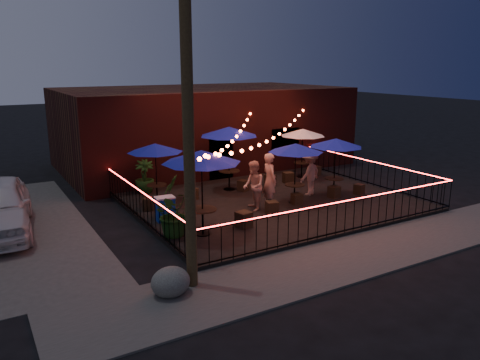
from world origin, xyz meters
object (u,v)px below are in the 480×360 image
at_px(cafe_table_2, 296,149).
at_px(cafe_table_5, 303,133).
at_px(cafe_table_3, 229,132).
at_px(utility_pole, 188,120).
at_px(cafe_table_0, 201,158).
at_px(cafe_table_1, 155,149).
at_px(cafe_table_4, 336,144).
at_px(boulder, 171,282).
at_px(cooler, 165,209).

height_order(cafe_table_2, cafe_table_5, cafe_table_2).
bearing_deg(cafe_table_3, utility_pole, -125.17).
relative_size(cafe_table_0, cafe_table_1, 1.18).
xyz_separation_m(cafe_table_1, cafe_table_2, (4.43, -2.58, -0.00)).
distance_m(cafe_table_1, cafe_table_2, 5.13).
xyz_separation_m(utility_pole, cafe_table_5, (8.75, 7.09, -1.83)).
height_order(cafe_table_4, boulder, cafe_table_4).
relative_size(cafe_table_1, boulder, 2.76).
height_order(cafe_table_5, cooler, cafe_table_5).
relative_size(cafe_table_4, boulder, 2.98).
xyz_separation_m(cafe_table_0, cafe_table_5, (7.15, 4.39, -0.35)).
distance_m(cafe_table_0, cafe_table_3, 5.26).
distance_m(utility_pole, cafe_table_4, 9.07).
distance_m(cafe_table_5, cooler, 8.26).
relative_size(cafe_table_2, cafe_table_4, 0.91).
height_order(cafe_table_1, cafe_table_2, cafe_table_1).
distance_m(utility_pole, cafe_table_0, 3.47).
bearing_deg(utility_pole, cafe_table_0, 59.37).
distance_m(cafe_table_0, cooler, 2.69).
distance_m(cafe_table_1, boulder, 7.37).
bearing_deg(cafe_table_1, cafe_table_2, -30.24).
distance_m(cafe_table_0, boulder, 4.25).
bearing_deg(cooler, cafe_table_4, 0.81).
height_order(cafe_table_2, cooler, cafe_table_2).
bearing_deg(boulder, utility_pole, 16.70).
bearing_deg(cafe_table_4, boulder, -153.99).
distance_m(cafe_table_5, boulder, 12.02).
xyz_separation_m(cooler, boulder, (-1.72, -4.66, -0.21)).
height_order(cafe_table_3, cooler, cafe_table_3).
xyz_separation_m(cafe_table_4, cafe_table_5, (0.81, 3.10, -0.05)).
height_order(cafe_table_2, cafe_table_3, cafe_table_3).
relative_size(cafe_table_4, cafe_table_5, 1.18).
distance_m(cafe_table_2, cooler, 5.22).
bearing_deg(cafe_table_4, cafe_table_0, -168.48).
xyz_separation_m(utility_pole, cafe_table_2, (6.03, 4.00, -1.81)).
xyz_separation_m(cafe_table_5, boulder, (-9.38, -7.28, -1.82)).
height_order(utility_pole, cafe_table_3, utility_pole).
xyz_separation_m(cafe_table_5, cooler, (-7.66, -2.62, -1.61)).
distance_m(cafe_table_4, boulder, 9.72).
xyz_separation_m(cafe_table_2, cafe_table_3, (-1.20, 2.85, 0.33)).
distance_m(cooler, boulder, 4.97).
bearing_deg(cafe_table_5, cafe_table_4, -104.63).
distance_m(cafe_table_1, cafe_table_5, 7.17).
bearing_deg(cafe_table_1, cafe_table_5, 4.08).
relative_size(utility_pole, cafe_table_4, 2.96).
xyz_separation_m(cafe_table_1, cafe_table_3, (3.23, 0.27, 0.33)).
height_order(cafe_table_0, boulder, cafe_table_0).
relative_size(cafe_table_0, boulder, 3.27).
bearing_deg(cafe_table_1, utility_pole, -103.66).
bearing_deg(cafe_table_1, boulder, -108.23).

